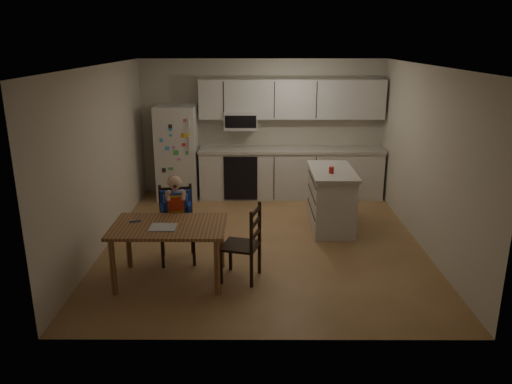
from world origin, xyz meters
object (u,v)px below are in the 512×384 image
object	(u,v)px
refrigerator	(178,152)
chair_side	(248,239)
chair_booster	(176,209)
red_cup	(331,170)
dining_table	(169,233)
kitchen_island	(331,199)

from	to	relation	value
refrigerator	chair_side	xyz separation A→B (m)	(1.35, -3.35, -0.31)
chair_booster	refrigerator	bearing A→B (deg)	88.03
red_cup	chair_booster	distance (m)	2.40
refrigerator	chair_side	distance (m)	3.62
red_cup	dining_table	size ratio (longest dim) A/B	0.07
red_cup	chair_side	world-z (taller)	red_cup
kitchen_island	red_cup	size ratio (longest dim) A/B	13.37
refrigerator	red_cup	size ratio (longest dim) A/B	18.08
red_cup	chair_booster	size ratio (longest dim) A/B	0.08
dining_table	chair_side	size ratio (longest dim) A/B	1.42
chair_booster	chair_side	world-z (taller)	chair_booster
kitchen_island	dining_table	bearing A→B (deg)	-140.45
refrigerator	kitchen_island	distance (m)	3.06
chair_side	kitchen_island	bearing A→B (deg)	159.47
refrigerator	red_cup	xyz separation A→B (m)	(2.56, -1.75, 0.12)
refrigerator	chair_booster	distance (m)	2.79
dining_table	red_cup	bearing A→B (deg)	37.02
refrigerator	red_cup	distance (m)	3.10
refrigerator	red_cup	bearing A→B (deg)	-34.36
kitchen_island	red_cup	xyz separation A→B (m)	(-0.05, -0.19, 0.51)
refrigerator	chair_side	bearing A→B (deg)	-68.06
dining_table	chair_booster	bearing A→B (deg)	90.80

